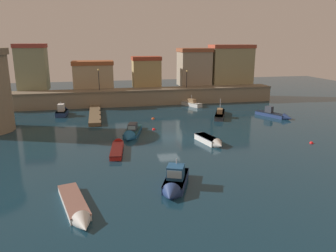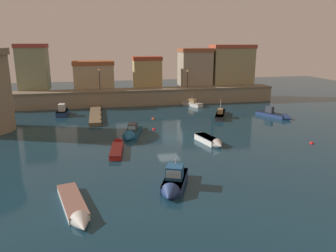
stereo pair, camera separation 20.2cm
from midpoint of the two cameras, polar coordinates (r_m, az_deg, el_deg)
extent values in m
plane|color=#112D3D|center=(38.89, 0.25, -2.06)|extent=(118.54, 118.54, 0.00)
cube|color=gray|center=(59.27, -4.12, 5.04)|extent=(48.23, 3.50, 2.60)
cube|color=#73644F|center=(59.05, -4.14, 6.40)|extent=(48.23, 3.80, 0.24)
cube|color=gray|center=(63.23, -22.40, 9.17)|extent=(4.94, 4.72, 7.42)
cube|color=#993C33|center=(63.05, -22.77, 12.83)|extent=(5.14, 4.91, 0.70)
cube|color=tan|center=(62.17, -12.71, 8.41)|extent=(7.10, 4.33, 4.35)
cube|color=#974F2C|center=(61.96, -12.84, 10.73)|extent=(7.38, 4.51, 0.70)
cube|color=tan|center=(62.33, -3.58, 9.08)|extent=(5.15, 3.45, 5.07)
cube|color=#9C3C27|center=(62.11, -3.62, 11.74)|extent=(5.36, 3.59, 0.70)
cube|color=gray|center=(65.03, 4.81, 9.93)|extent=(5.88, 4.90, 6.52)
cube|color=brown|center=(64.83, 4.88, 13.11)|extent=(6.11, 5.09, 0.70)
cube|color=#978E64|center=(67.11, 11.19, 10.14)|extent=(8.19, 4.00, 7.17)
cube|color=#9E4632|center=(66.93, 11.36, 13.49)|extent=(8.52, 4.16, 0.70)
cube|color=brown|center=(51.02, -12.47, 1.96)|extent=(1.69, 12.68, 0.53)
cylinder|color=#443826|center=(55.65, -11.67, 3.14)|extent=(0.20, 0.20, 0.70)
cylinder|color=#443826|center=(52.55, -11.64, 2.47)|extent=(0.20, 0.20, 0.70)
cylinder|color=#443826|center=(49.45, -11.61, 1.71)|extent=(0.20, 0.20, 0.70)
cylinder|color=#443826|center=(46.36, -11.56, 0.85)|extent=(0.20, 0.20, 0.70)
cylinder|color=black|center=(58.30, -11.78, 7.81)|extent=(0.12, 0.12, 3.36)
sphere|color=#F9D172|center=(58.12, -11.87, 9.60)|extent=(0.32, 0.32, 0.32)
cylinder|color=black|center=(60.45, 3.50, 8.07)|extent=(0.12, 0.12, 2.84)
sphere|color=#F9D172|center=(60.29, 3.52, 9.56)|extent=(0.32, 0.32, 0.32)
cube|color=navy|center=(53.00, -17.89, 2.18)|extent=(1.68, 3.33, 0.74)
cone|color=navy|center=(54.96, -17.55, 2.63)|extent=(1.46, 0.99, 1.41)
cube|color=#111F31|center=(52.94, -17.91, 2.53)|extent=(1.72, 3.39, 0.08)
cube|color=silver|center=(52.64, -18.00, 3.10)|extent=(0.98, 1.27, 1.08)
cylinder|color=#B2B2B7|center=(52.56, -18.02, 3.28)|extent=(0.08, 0.08, 1.43)
cube|color=white|center=(37.31, 7.06, -2.36)|extent=(2.15, 3.85, 0.68)
cone|color=white|center=(35.51, 9.06, -3.32)|extent=(1.45, 1.29, 1.24)
cube|color=slate|center=(37.22, 7.08, -1.92)|extent=(2.19, 3.93, 0.08)
cube|color=red|center=(34.17, -8.80, -4.20)|extent=(1.75, 5.11, 0.50)
cone|color=red|center=(37.16, -8.47, -2.63)|extent=(1.24, 1.52, 1.08)
cube|color=#490F0D|center=(34.10, -8.81, -3.87)|extent=(1.79, 5.21, 0.08)
cube|color=silver|center=(57.87, 4.35, 3.84)|extent=(2.94, 4.21, 0.69)
cone|color=silver|center=(59.75, 2.65, 4.21)|extent=(1.53, 1.54, 1.13)
cube|color=#746649|center=(57.82, 4.36, 4.14)|extent=(3.00, 4.29, 0.08)
cube|color=olive|center=(57.73, 4.39, 4.46)|extent=(1.38, 1.68, 0.59)
cylinder|color=#B2B2B7|center=(57.73, 4.34, 4.82)|extent=(0.08, 0.08, 1.29)
cube|color=white|center=(24.45, -16.16, -12.58)|extent=(2.58, 5.46, 0.50)
cone|color=white|center=(21.59, -14.56, -16.36)|extent=(1.58, 1.67, 1.28)
cube|color=#845A4F|center=(24.36, -16.20, -12.14)|extent=(2.63, 5.57, 0.08)
cube|color=#333338|center=(49.90, 9.24, 1.91)|extent=(3.53, 5.90, 0.66)
cone|color=#333338|center=(53.43, 9.47, 2.75)|extent=(1.61, 1.74, 1.14)
cube|color=black|center=(49.84, 9.25, 2.24)|extent=(3.60, 6.02, 0.08)
cube|color=olive|center=(49.43, 9.24, 2.59)|extent=(1.25, 1.51, 0.69)
cube|color=#99B7C6|center=(50.06, 9.29, 2.79)|extent=(0.67, 0.34, 0.42)
cylinder|color=#B2B2B7|center=(49.78, 9.31, 3.52)|extent=(0.08, 0.08, 2.14)
cube|color=navy|center=(52.19, 17.65, 1.92)|extent=(3.26, 4.76, 0.57)
cone|color=navy|center=(50.68, 20.44, 1.31)|extent=(1.65, 1.71, 1.17)
cube|color=black|center=(52.13, 17.67, 2.18)|extent=(3.33, 4.85, 0.08)
cube|color=#333842|center=(52.17, 17.48, 2.78)|extent=(1.12, 1.30, 0.94)
cube|color=#195689|center=(41.13, -6.01, -0.88)|extent=(2.90, 5.25, 0.45)
cone|color=#195689|center=(38.15, -6.78, -2.14)|extent=(1.87, 1.76, 1.55)
cube|color=#0F3238|center=(41.08, -6.02, -0.62)|extent=(2.96, 5.36, 0.08)
cube|color=#333842|center=(40.91, -6.05, -0.06)|extent=(1.39, 1.79, 0.79)
cube|color=#99B7C6|center=(40.14, -6.24, -0.30)|extent=(0.89, 0.30, 0.47)
cube|color=navy|center=(26.47, 1.47, -9.58)|extent=(2.99, 4.37, 0.68)
cone|color=navy|center=(24.19, 0.50, -12.03)|extent=(1.81, 1.62, 1.49)
cube|color=black|center=(26.35, 1.47, -8.99)|extent=(3.05, 4.46, 0.08)
cube|color=navy|center=(25.93, 1.40, -8.04)|extent=(1.68, 1.68, 1.05)
cube|color=#99B7C6|center=(25.32, 1.17, -8.48)|extent=(1.10, 0.49, 0.63)
cylinder|color=#B2B2B7|center=(26.25, 1.56, -7.25)|extent=(0.08, 0.08, 1.46)
sphere|color=red|center=(42.37, -2.36, -0.66)|extent=(0.44, 0.44, 0.44)
sphere|color=red|center=(40.15, 23.96, -2.83)|extent=(0.44, 0.44, 0.44)
sphere|color=#EA4C19|center=(48.22, -2.47, 1.24)|extent=(0.44, 0.44, 0.44)
camera|label=1|loc=(0.10, -89.85, 0.04)|focal=34.84mm
camera|label=2|loc=(0.10, 90.15, -0.04)|focal=34.84mm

